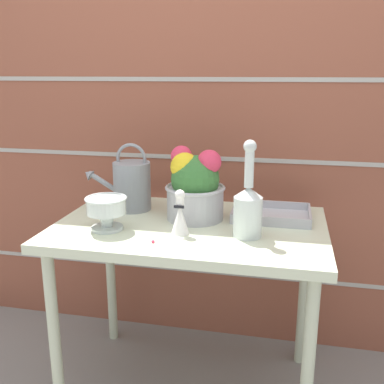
{
  "coord_description": "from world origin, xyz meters",
  "views": [
    {
      "loc": [
        0.36,
        -1.62,
        1.32
      ],
      "look_at": [
        0.0,
        0.03,
        0.86
      ],
      "focal_mm": 42.0,
      "sensor_mm": 36.0,
      "label": 1
    }
  ],
  "objects_px": {
    "crystal_pedestal_bowl": "(106,209)",
    "figurine_vase": "(180,216)",
    "glass_decanter": "(248,206)",
    "wire_tray": "(271,215)",
    "watering_can": "(131,185)",
    "flower_planter": "(195,186)"
  },
  "relations": [
    {
      "from": "glass_decanter",
      "to": "figurine_vase",
      "type": "xyz_separation_m",
      "value": [
        -0.24,
        -0.02,
        -0.04
      ]
    },
    {
      "from": "watering_can",
      "to": "figurine_vase",
      "type": "height_order",
      "value": "watering_can"
    },
    {
      "from": "figurine_vase",
      "to": "wire_tray",
      "type": "xyz_separation_m",
      "value": [
        0.32,
        0.25,
        -0.06
      ]
    },
    {
      "from": "glass_decanter",
      "to": "wire_tray",
      "type": "xyz_separation_m",
      "value": [
        0.08,
        0.23,
        -0.1
      ]
    },
    {
      "from": "crystal_pedestal_bowl",
      "to": "flower_planter",
      "type": "distance_m",
      "value": 0.36
    },
    {
      "from": "crystal_pedestal_bowl",
      "to": "figurine_vase",
      "type": "distance_m",
      "value": 0.28
    },
    {
      "from": "watering_can",
      "to": "crystal_pedestal_bowl",
      "type": "relative_size",
      "value": 1.94
    },
    {
      "from": "wire_tray",
      "to": "crystal_pedestal_bowl",
      "type": "bearing_deg",
      "value": -155.76
    },
    {
      "from": "crystal_pedestal_bowl",
      "to": "figurine_vase",
      "type": "height_order",
      "value": "figurine_vase"
    },
    {
      "from": "watering_can",
      "to": "glass_decanter",
      "type": "xyz_separation_m",
      "value": [
        0.52,
        -0.23,
        0.0
      ]
    },
    {
      "from": "glass_decanter",
      "to": "wire_tray",
      "type": "relative_size",
      "value": 1.13
    },
    {
      "from": "wire_tray",
      "to": "watering_can",
      "type": "bearing_deg",
      "value": -179.79
    },
    {
      "from": "flower_planter",
      "to": "glass_decanter",
      "type": "distance_m",
      "value": 0.28
    },
    {
      "from": "figurine_vase",
      "to": "flower_planter",
      "type": "bearing_deg",
      "value": 84.94
    },
    {
      "from": "glass_decanter",
      "to": "figurine_vase",
      "type": "height_order",
      "value": "glass_decanter"
    },
    {
      "from": "glass_decanter",
      "to": "figurine_vase",
      "type": "distance_m",
      "value": 0.25
    },
    {
      "from": "crystal_pedestal_bowl",
      "to": "flower_planter",
      "type": "height_order",
      "value": "flower_planter"
    },
    {
      "from": "crystal_pedestal_bowl",
      "to": "wire_tray",
      "type": "relative_size",
      "value": 0.5
    },
    {
      "from": "glass_decanter",
      "to": "wire_tray",
      "type": "height_order",
      "value": "glass_decanter"
    },
    {
      "from": "glass_decanter",
      "to": "crystal_pedestal_bowl",
      "type": "bearing_deg",
      "value": -175.79
    },
    {
      "from": "figurine_vase",
      "to": "watering_can",
      "type": "bearing_deg",
      "value": 137.7
    },
    {
      "from": "watering_can",
      "to": "flower_planter",
      "type": "xyz_separation_m",
      "value": [
        0.29,
        -0.07,
        0.03
      ]
    }
  ]
}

